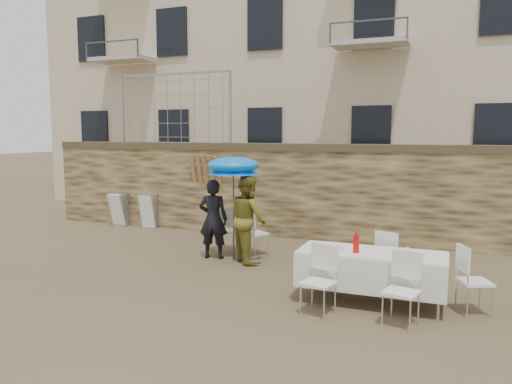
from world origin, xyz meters
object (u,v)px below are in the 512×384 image
at_px(couple_chair_left, 225,230).
at_px(table_chair_back, 391,260).
at_px(man_suit, 213,219).
at_px(umbrella, 233,169).
at_px(chair_stack_right, 152,210).
at_px(table_chair_front_right, 401,290).
at_px(soda_bottle, 356,244).
at_px(table_chair_front_left, 318,281).
at_px(banquet_table, 371,255).
at_px(woman_dress, 248,219).
at_px(couple_chair_right, 256,232).
at_px(table_chair_side, 475,280).
at_px(chair_stack_left, 124,208).

distance_m(couple_chair_left, table_chair_back, 3.76).
distance_m(man_suit, umbrella, 1.09).
distance_m(man_suit, chair_stack_right, 3.83).
height_order(couple_chair_left, table_chair_front_right, same).
relative_size(soda_bottle, table_chair_front_left, 0.27).
xyz_separation_m(soda_bottle, table_chair_front_left, (-0.40, -0.60, -0.43)).
bearing_deg(banquet_table, soda_bottle, -143.13).
bearing_deg(woman_dress, table_chair_front_left, 175.46).
bearing_deg(table_chair_front_right, couple_chair_right, 151.37).
xyz_separation_m(banquet_table, chair_stack_right, (-6.33, 3.88, -0.27)).
bearing_deg(table_chair_front_left, couple_chair_right, 138.60).
height_order(woman_dress, soda_bottle, woman_dress).
bearing_deg(banquet_table, umbrella, 151.11).
relative_size(man_suit, table_chair_back, 1.65).
height_order(woman_dress, table_chair_front_left, woman_dress).
bearing_deg(couple_chair_left, man_suit, 61.39).
bearing_deg(couple_chair_left, woman_dress, 115.13).
xyz_separation_m(banquet_table, table_chair_side, (1.40, 0.10, -0.25)).
relative_size(banquet_table, chair_stack_right, 2.28).
bearing_deg(chair_stack_left, chair_stack_right, 0.00).
relative_size(umbrella, table_chair_back, 2.00).
bearing_deg(table_chair_back, chair_stack_left, 0.64).
bearing_deg(table_chair_back, table_chair_side, 172.90).
relative_size(man_suit, table_chair_side, 1.65).
bearing_deg(table_chair_side, table_chair_front_left, 89.87).
bearing_deg(table_chair_front_right, table_chair_side, 56.70).
relative_size(couple_chair_left, table_chair_side, 1.00).
height_order(table_chair_front_right, chair_stack_left, table_chair_front_right).
height_order(table_chair_front_right, chair_stack_right, table_chair_front_right).
xyz_separation_m(table_chair_front_right, table_chair_side, (0.90, 0.85, 0.00)).
bearing_deg(table_chair_front_left, table_chair_side, 35.78).
xyz_separation_m(man_suit, table_chair_back, (3.54, -0.72, -0.31)).
bearing_deg(chair_stack_right, banquet_table, -31.50).
height_order(chair_stack_left, chair_stack_right, same).
height_order(man_suit, umbrella, umbrella).
distance_m(soda_bottle, table_chair_front_right, 1.02).
bearing_deg(umbrella, table_chair_back, -14.67).
relative_size(couple_chair_left, banquet_table, 0.46).
distance_m(chair_stack_left, chair_stack_right, 0.90).
relative_size(woman_dress, couple_chair_right, 1.77).
distance_m(soda_bottle, table_chair_back, 1.11).
relative_size(man_suit, soda_bottle, 6.10).
bearing_deg(couple_chair_right, man_suit, 70.57).
bearing_deg(man_suit, chair_stack_left, -42.62).
relative_size(umbrella, banquet_table, 0.91).
distance_m(umbrella, table_chair_side, 4.78).
distance_m(table_chair_back, table_chair_side, 1.39).
bearing_deg(table_chair_front_right, man_suit, 162.71).
xyz_separation_m(table_chair_side, chair_stack_right, (-7.73, 3.78, -0.02)).
xyz_separation_m(umbrella, couple_chair_left, (-0.40, 0.45, -1.32)).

